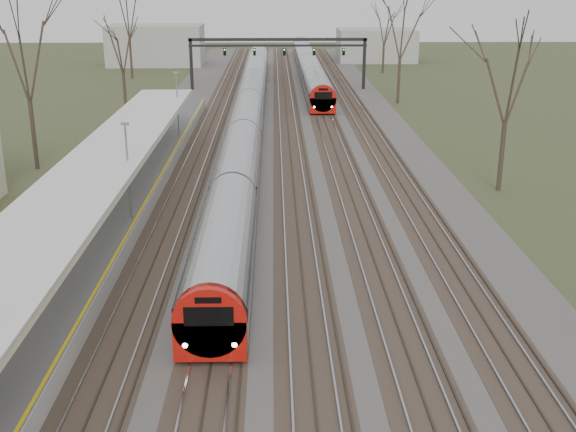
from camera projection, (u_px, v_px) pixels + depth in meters
The scene contains 8 objects.
track_bed at pixel (281, 145), 57.91m from camera, with size 24.00×160.00×0.22m.
platform at pixel (120, 207), 41.00m from camera, with size 3.50×69.00×1.00m, color #9E9B93.
canopy at pixel (96, 169), 35.64m from camera, with size 4.10×50.00×3.11m.
signal_gantry at pixel (278, 48), 84.81m from camera, with size 21.00×0.59×6.08m.
tree_west_far at pixel (24, 54), 48.43m from camera, with size 5.50×5.50×11.33m.
tree_east_far at pixel (509, 75), 43.54m from camera, with size 5.00×5.00×10.30m.
train_near at pixel (250, 106), 67.21m from camera, with size 2.62×90.21×3.05m.
train_far at pixel (309, 65), 97.87m from camera, with size 2.62×60.21×3.05m.
Camera 1 is at (-0.23, -1.73, 13.03)m, focal length 45.00 mm.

